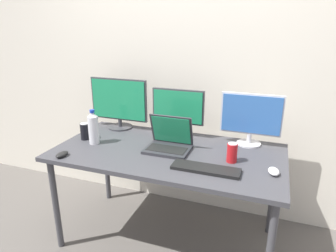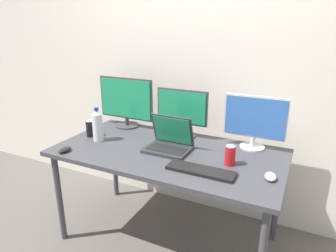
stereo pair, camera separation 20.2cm
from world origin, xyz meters
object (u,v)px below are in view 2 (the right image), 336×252
Objects in this scene: mouse_by_laptop at (65,150)px; soda_can_by_laptop at (230,155)px; monitor_center at (182,112)px; mouse_by_keyboard at (270,177)px; keyboard_main at (201,171)px; water_bottle at (98,126)px; soda_can_near_keyboard at (90,129)px; monitor_right at (255,120)px; work_desk at (168,158)px; monitor_left at (126,101)px; laptop_silver at (169,142)px.

mouse_by_laptop is 0.80× the size of soda_can_by_laptop.
monitor_center reaches higher than mouse_by_keyboard.
mouse_by_keyboard is at bearing 13.47° from keyboard_main.
keyboard_main is 1.61× the size of water_bottle.
mouse_by_keyboard reaches higher than mouse_by_laptop.
water_bottle is at bearing -22.33° from soda_can_near_keyboard.
soda_can_by_laptop is (1.11, -0.02, 0.00)m from soda_can_near_keyboard.
soda_can_near_keyboard is 1.11m from soda_can_by_laptop.
mouse_by_keyboard is (0.18, -0.42, -0.19)m from monitor_right.
monitor_right is 0.37m from soda_can_by_laptop.
soda_can_near_keyboard reaches higher than work_desk.
mouse_by_laptop is at bearing 177.72° from mouse_by_keyboard.
monitor_right is at bearing 68.62° from keyboard_main.
water_bottle is (-1.25, 0.05, 0.10)m from mouse_by_keyboard.
monitor_left is 3.95× the size of soda_can_near_keyboard.
monitor_left is at bearing 160.78° from soda_can_by_laptop.
monitor_right is 0.58m from keyboard_main.
monitor_left is 1.21× the size of keyboard_main.
monitor_left is 4.92× the size of mouse_by_laptop.
monitor_right is 1.32m from mouse_by_laptop.
soda_can_by_laptop is at bearing -3.71° from work_desk.
keyboard_main is (-0.20, -0.51, -0.19)m from monitor_right.
soda_can_by_laptop is at bearing 1.64° from water_bottle.
soda_can_near_keyboard is at bearing -179.01° from work_desk.
monitor_left reaches higher than work_desk.
soda_can_near_keyboard is (-0.11, 0.05, -0.05)m from water_bottle.
monitor_right is 1.13m from water_bottle.
water_bottle is (-0.87, 0.14, 0.11)m from keyboard_main.
soda_can_near_keyboard is at bearing -164.98° from monitor_right.
mouse_by_laptop is at bearing -82.80° from soda_can_near_keyboard.
laptop_silver is 3.00× the size of mouse_by_laptop.
laptop_silver is at bearing 2.92° from soda_can_near_keyboard.
monitor_left reaches higher than soda_can_near_keyboard.
monitor_right reaches higher than mouse_by_keyboard.
soda_can_near_keyboard reaches higher than mouse_by_laptop.
soda_can_by_laptop is (0.99, -0.34, -0.16)m from monitor_left.
work_desk is 0.38m from keyboard_main.
soda_can_by_laptop is (0.44, -0.05, 0.01)m from laptop_silver.
laptop_silver is (0.54, -0.29, -0.16)m from monitor_left.
monitor_left is 0.39m from water_bottle.
monitor_left reaches higher than monitor_center.
keyboard_main is 4.21× the size of mouse_by_keyboard.
keyboard_main is at bearing -111.66° from monitor_right.
monitor_left reaches higher than mouse_by_keyboard.
mouse_by_laptop is 0.40× the size of water_bottle.
monitor_center reaches higher than soda_can_by_laptop.
monitor_right is at bearing 30.66° from work_desk.
mouse_by_keyboard is at bearing -29.51° from monitor_center.
mouse_by_keyboard is 0.78× the size of soda_can_by_laptop.
keyboard_main reaches higher than work_desk.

